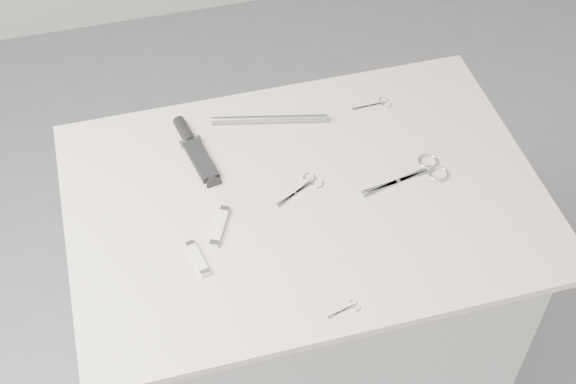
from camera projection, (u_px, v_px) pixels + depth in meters
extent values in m
cube|color=#B0B0AD|center=(302.00, 317.00, 2.04)|extent=(0.90, 0.60, 0.90)
cube|color=beige|center=(305.00, 198.00, 1.70)|extent=(1.00, 0.70, 0.02)
cube|color=silver|center=(398.00, 181.00, 1.72)|extent=(0.18, 0.06, 0.00)
cylinder|color=silver|center=(398.00, 181.00, 1.71)|extent=(0.01, 0.01, 0.00)
torus|color=silver|center=(428.00, 161.00, 1.75)|extent=(0.05, 0.05, 0.01)
torus|color=silver|center=(438.00, 174.00, 1.73)|extent=(0.05, 0.05, 0.01)
cube|color=silver|center=(295.00, 193.00, 1.69)|extent=(0.10, 0.06, 0.00)
cylinder|color=silver|center=(295.00, 193.00, 1.69)|extent=(0.01, 0.01, 0.00)
torus|color=silver|center=(309.00, 177.00, 1.72)|extent=(0.03, 0.03, 0.00)
torus|color=silver|center=(317.00, 184.00, 1.71)|extent=(0.03, 0.03, 0.00)
cube|color=silver|center=(369.00, 106.00, 1.87)|extent=(0.08, 0.02, 0.00)
cylinder|color=silver|center=(369.00, 106.00, 1.87)|extent=(0.00, 0.00, 0.00)
torus|color=silver|center=(384.00, 100.00, 1.89)|extent=(0.02, 0.02, 0.00)
torus|color=silver|center=(387.00, 105.00, 1.88)|extent=(0.02, 0.02, 0.00)
cube|color=silver|center=(341.00, 311.00, 1.50)|extent=(0.06, 0.02, 0.00)
cylinder|color=silver|center=(341.00, 311.00, 1.50)|extent=(0.00, 0.00, 0.00)
torus|color=silver|center=(353.00, 303.00, 1.51)|extent=(0.02, 0.02, 0.00)
torus|color=silver|center=(356.00, 308.00, 1.50)|extent=(0.02, 0.02, 0.00)
cube|color=black|center=(201.00, 160.00, 1.75)|extent=(0.06, 0.13, 0.01)
cube|color=gray|center=(191.00, 142.00, 1.79)|extent=(0.05, 0.02, 0.02)
cylinder|color=black|center=(184.00, 131.00, 1.81)|extent=(0.04, 0.08, 0.03)
cube|color=white|center=(220.00, 226.00, 1.63)|extent=(0.06, 0.10, 0.01)
cube|color=silver|center=(225.00, 209.00, 1.66)|extent=(0.02, 0.02, 0.01)
cube|color=silver|center=(214.00, 243.00, 1.60)|extent=(0.02, 0.02, 0.01)
cube|color=white|center=(198.00, 258.00, 1.57)|extent=(0.03, 0.09, 0.01)
cube|color=silver|center=(191.00, 244.00, 1.60)|extent=(0.02, 0.01, 0.01)
cube|color=silver|center=(205.00, 273.00, 1.55)|extent=(0.02, 0.01, 0.01)
cylinder|color=gray|center=(269.00, 119.00, 1.83)|extent=(0.26, 0.08, 0.02)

